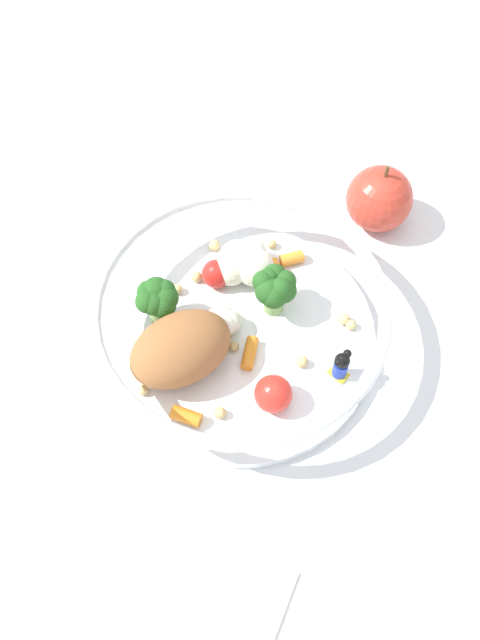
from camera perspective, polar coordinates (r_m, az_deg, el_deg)
name	(u,v)px	position (r m, az deg, el deg)	size (l,w,h in m)	color
ground_plane	(239,329)	(0.63, -0.11, -0.73)	(2.40, 2.40, 0.00)	white
food_container	(231,319)	(0.59, -0.77, 0.07)	(0.26, 0.26, 0.07)	white
loose_apple	(379,199)	(0.69, 11.79, 10.07)	(0.07, 0.07, 0.08)	#BC3828
folded_napkin	(182,603)	(0.55, -4.97, -22.91)	(0.11, 0.15, 0.01)	silver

